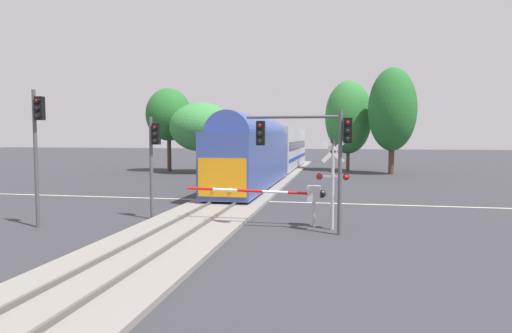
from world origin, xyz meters
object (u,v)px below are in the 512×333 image
at_px(crossing_signal_mast, 333,174).
at_px(traffic_signal_near_left, 37,136).
at_px(oak_far_right, 392,110).
at_px(elm_centre_background, 349,117).
at_px(pine_left_background, 169,115).
at_px(commuter_train, 272,148).
at_px(oak_behind_train, 201,127).
at_px(traffic_signal_median, 154,151).
at_px(crossing_gate_near, 297,194).
at_px(traffic_signal_near_right, 313,142).

xyz_separation_m(crossing_signal_mast, traffic_signal_near_left, (-12.49, -1.90, 1.60)).
relative_size(oak_far_right, elm_centre_background, 1.07).
bearing_deg(oak_far_right, pine_left_background, -178.68).
height_order(crossing_signal_mast, pine_left_background, pine_left_background).
distance_m(commuter_train, traffic_signal_near_left, 25.76).
xyz_separation_m(oak_far_right, oak_behind_train, (-19.94, -2.04, -1.76)).
distance_m(crossing_signal_mast, traffic_signal_median, 8.46).
bearing_deg(crossing_signal_mast, traffic_signal_median, 174.59).
height_order(crossing_gate_near, traffic_signal_near_left, traffic_signal_near_left).
xyz_separation_m(crossing_gate_near, pine_left_background, (-17.06, 27.34, 4.95)).
relative_size(traffic_signal_near_right, elm_centre_background, 0.49).
bearing_deg(traffic_signal_median, pine_left_background, 110.71).
relative_size(commuter_train, elm_centre_background, 3.88).
height_order(crossing_gate_near, crossing_signal_mast, crossing_signal_mast).
bearing_deg(traffic_signal_median, oak_far_right, 63.26).
distance_m(traffic_signal_near_left, pine_left_background, 30.54).
bearing_deg(traffic_signal_near_right, crossing_signal_mast, 49.04).
bearing_deg(elm_centre_background, traffic_signal_near_left, -111.86).
distance_m(crossing_gate_near, pine_left_background, 32.60).
bearing_deg(elm_centre_background, oak_far_right, -41.21).
xyz_separation_m(traffic_signal_near_left, elm_centre_background, (13.72, 34.19, 2.12)).
bearing_deg(oak_behind_train, crossing_signal_mast, -61.49).
bearing_deg(crossing_signal_mast, crossing_gate_near, 159.63).
relative_size(crossing_gate_near, pine_left_background, 0.68).
relative_size(crossing_signal_mast, traffic_signal_median, 0.80).
relative_size(traffic_signal_near_right, oak_far_right, 0.45).
xyz_separation_m(crossing_signal_mast, traffic_signal_median, (-8.38, 0.79, 0.89)).
xyz_separation_m(commuter_train, crossing_signal_mast, (6.09, -23.03, -0.41)).
height_order(crossing_gate_near, traffic_signal_median, traffic_signal_median).
relative_size(commuter_train, crossing_signal_mast, 10.20).
bearing_deg(commuter_train, crossing_gate_near, -78.63).
relative_size(traffic_signal_near_left, oak_behind_train, 0.79).
bearing_deg(crossing_signal_mast, oak_behind_train, 118.51).
height_order(crossing_signal_mast, traffic_signal_median, traffic_signal_median).
bearing_deg(pine_left_background, commuter_train, -21.31).
bearing_deg(traffic_signal_near_right, traffic_signal_median, 167.22).
xyz_separation_m(traffic_signal_median, elm_centre_background, (9.61, 31.49, 2.83)).
xyz_separation_m(crossing_gate_near, oak_behind_train, (-12.79, 25.86, 3.54)).
xyz_separation_m(crossing_gate_near, crossing_signal_mast, (1.58, -0.59, 0.98)).
bearing_deg(traffic_signal_near_right, traffic_signal_near_left, -175.23).
height_order(traffic_signal_median, oak_behind_train, oak_behind_train).
height_order(oak_far_right, elm_centre_background, oak_far_right).
relative_size(crossing_signal_mast, elm_centre_background, 0.38).
height_order(crossing_signal_mast, oak_behind_train, oak_behind_train).
bearing_deg(oak_far_right, traffic_signal_near_left, -120.73).
bearing_deg(pine_left_background, traffic_signal_median, -69.29).
relative_size(pine_left_background, oak_behind_train, 1.23).
height_order(crossing_signal_mast, oak_far_right, oak_far_right).
xyz_separation_m(crossing_gate_near, traffic_signal_near_left, (-10.91, -2.48, 2.58)).
bearing_deg(commuter_train, oak_behind_train, 157.59).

